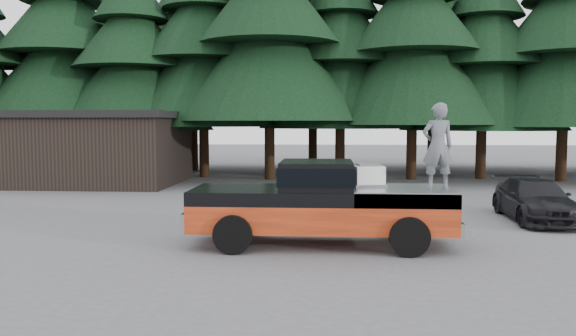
# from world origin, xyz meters

# --- Properties ---
(ground) EXTENTS (120.00, 120.00, 0.00)m
(ground) POSITION_xyz_m (0.00, 0.00, 0.00)
(ground) COLOR #505153
(ground) RESTS_ON ground
(pickup_truck) EXTENTS (6.00, 2.04, 1.33)m
(pickup_truck) POSITION_xyz_m (1.67, -0.43, 0.67)
(pickup_truck) COLOR red
(pickup_truck) RESTS_ON ground
(truck_cab) EXTENTS (1.66, 1.90, 0.59)m
(truck_cab) POSITION_xyz_m (1.57, -0.43, 1.62)
(truck_cab) COLOR black
(truck_cab) RESTS_ON pickup_truck
(air_compressor) EXTENTS (0.76, 0.68, 0.45)m
(air_compressor) POSITION_xyz_m (2.75, -0.20, 1.56)
(air_compressor) COLOR white
(air_compressor) RESTS_ON pickup_truck
(man_on_bed) EXTENTS (0.74, 0.54, 1.89)m
(man_on_bed) POSITION_xyz_m (4.21, -0.64, 2.27)
(man_on_bed) COLOR #5A5D62
(man_on_bed) RESTS_ON pickup_truck
(parked_car) EXTENTS (1.78, 4.11, 1.18)m
(parked_car) POSITION_xyz_m (7.75, 3.28, 0.59)
(parked_car) COLOR black
(parked_car) RESTS_ON ground
(utility_building) EXTENTS (8.40, 6.40, 3.30)m
(utility_building) POSITION_xyz_m (-9.00, 12.00, 1.67)
(utility_building) COLOR black
(utility_building) RESTS_ON ground
(treeline) EXTENTS (60.15, 16.05, 17.50)m
(treeline) POSITION_xyz_m (0.42, 17.20, 7.72)
(treeline) COLOR black
(treeline) RESTS_ON ground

